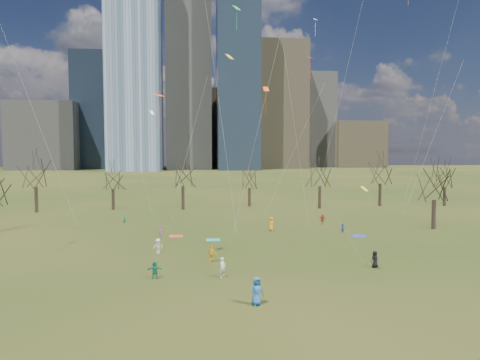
{
  "coord_description": "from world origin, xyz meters",
  "views": [
    {
      "loc": [
        -4.85,
        -34.22,
        10.2
      ],
      "look_at": [
        0.0,
        12.0,
        7.0
      ],
      "focal_mm": 32.0,
      "sensor_mm": 36.0,
      "label": 1
    }
  ],
  "objects": [
    {
      "name": "ground",
      "position": [
        0.0,
        0.0,
        0.0
      ],
      "size": [
        500.0,
        500.0,
        0.0
      ],
      "primitive_type": "plane",
      "color": "black",
      "rests_on": "ground"
    },
    {
      "name": "blanket_navy",
      "position": [
        14.5,
        14.45,
        0.01
      ],
      "size": [
        1.6,
        1.5,
        0.03
      ],
      "primitive_type": "cube",
      "color": "#2430AB",
      "rests_on": "ground"
    },
    {
      "name": "blanket_teal",
      "position": [
        -2.87,
        14.04,
        0.01
      ],
      "size": [
        1.6,
        1.5,
        0.03
      ],
      "primitive_type": "cube",
      "color": "teal",
      "rests_on": "ground"
    },
    {
      "name": "person_1",
      "position": [
        -2.71,
        -0.54,
        0.82
      ],
      "size": [
        0.7,
        0.71,
        1.65
      ],
      "primitive_type": "imported",
      "rotation": [
        0.0,
        0.0,
        0.82
      ],
      "color": "white",
      "rests_on": "ground"
    },
    {
      "name": "person_8",
      "position": [
        13.33,
        16.69,
        0.57
      ],
      "size": [
        0.69,
        0.7,
        1.14
      ],
      "primitive_type": "imported",
      "rotation": [
        0.0,
        0.0,
        5.44
      ],
      "color": "#244D9D",
      "rests_on": "ground"
    },
    {
      "name": "blanket_crimson",
      "position": [
        -7.18,
        16.67,
        0.01
      ],
      "size": [
        1.6,
        1.5,
        0.03
      ],
      "primitive_type": "cube",
      "color": "red",
      "rests_on": "ground"
    },
    {
      "name": "person_7",
      "position": [
        -8.98,
        15.73,
        0.73
      ],
      "size": [
        0.38,
        0.55,
        1.45
      ],
      "primitive_type": "imported",
      "rotation": [
        0.0,
        0.0,
        4.77
      ],
      "color": "#974D9B",
      "rests_on": "ground"
    },
    {
      "name": "bare_tree_row",
      "position": [
        -0.09,
        37.22,
        6.12
      ],
      "size": [
        113.04,
        29.8,
        9.5
      ],
      "color": "black",
      "rests_on": "ground"
    },
    {
      "name": "person_9",
      "position": [
        -8.59,
        8.33,
        0.74
      ],
      "size": [
        1.03,
        0.7,
        1.48
      ],
      "primitive_type": "imported",
      "rotation": [
        0.0,
        0.0,
        6.11
      ],
      "color": "silver",
      "rests_on": "ground"
    },
    {
      "name": "person_5",
      "position": [
        -8.11,
        -0.23,
        0.72
      ],
      "size": [
        1.36,
        0.56,
        1.43
      ],
      "primitive_type": "imported",
      "rotation": [
        0.0,
        0.0,
        3.25
      ],
      "color": "#1B7C5A",
      "rests_on": "ground"
    },
    {
      "name": "person_0",
      "position": [
        -0.87,
        -6.9,
        0.94
      ],
      "size": [
        1.03,
        0.79,
        1.88
      ],
      "primitive_type": "imported",
      "rotation": [
        0.0,
        0.0,
        0.23
      ],
      "color": "#255FA1",
      "rests_on": "ground"
    },
    {
      "name": "person_12",
      "position": [
        4.73,
        18.93,
        0.88
      ],
      "size": [
        0.59,
        0.88,
        1.76
      ],
      "primitive_type": "imported",
      "rotation": [
        0.0,
        0.0,
        1.53
      ],
      "color": "orange",
      "rests_on": "ground"
    },
    {
      "name": "person_6",
      "position": [
        10.69,
        1.05,
        0.74
      ],
      "size": [
        0.84,
        0.7,
        1.47
      ],
      "primitive_type": "imported",
      "rotation": [
        0.0,
        0.0,
        3.51
      ],
      "color": "black",
      "rests_on": "ground"
    },
    {
      "name": "downtown_skyline",
      "position": [
        -2.43,
        210.64,
        39.01
      ],
      "size": [
        212.5,
        78.0,
        118.0
      ],
      "color": "slate",
      "rests_on": "ground"
    },
    {
      "name": "kites_airborne",
      "position": [
        3.5,
        11.83,
        14.31
      ],
      "size": [
        58.63,
        43.2,
        33.69
      ],
      "color": "#FF4215",
      "rests_on": "ground"
    },
    {
      "name": "person_4",
      "position": [
        -3.4,
        4.39,
        0.76
      ],
      "size": [
        0.96,
        0.64,
        1.52
      ],
      "primitive_type": "imported",
      "rotation": [
        0.0,
        0.0,
        2.82
      ],
      "color": "yellow",
      "rests_on": "ground"
    },
    {
      "name": "person_13",
      "position": [
        -14.68,
        25.89,
        0.76
      ],
      "size": [
        0.66,
        0.64,
        1.52
      ],
      "primitive_type": "imported",
      "rotation": [
        0.0,
        0.0,
        2.42
      ],
      "color": "#1C804D",
      "rests_on": "ground"
    },
    {
      "name": "person_10",
      "position": [
        12.55,
        22.69,
        0.72
      ],
      "size": [
        0.89,
        0.47,
        1.44
      ],
      "primitive_type": "imported",
      "rotation": [
        0.0,
        0.0,
        6.14
      ],
      "color": "#B32019",
      "rests_on": "ground"
    }
  ]
}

